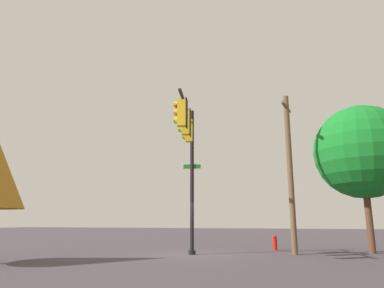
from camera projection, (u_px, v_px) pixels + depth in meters
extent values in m
plane|color=#433B43|center=(192.00, 254.00, 17.06)|extent=(120.00, 120.00, 0.00)
cylinder|color=black|center=(192.00, 180.00, 17.85)|extent=(0.20, 0.20, 7.38)
cylinder|color=black|center=(192.00, 252.00, 17.08)|extent=(0.36, 0.36, 0.20)
cylinder|color=black|center=(187.00, 109.00, 16.09)|extent=(4.90, 0.94, 0.14)
cylinder|color=black|center=(190.00, 127.00, 17.31)|extent=(2.24, 0.45, 1.07)
cube|color=yellow|center=(189.00, 131.00, 16.96)|extent=(0.38, 0.42, 1.10)
cube|color=black|center=(193.00, 131.00, 16.95)|extent=(0.44, 0.12, 1.22)
sphere|color=maroon|center=(185.00, 124.00, 17.05)|extent=(0.22, 0.22, 0.22)
cylinder|color=yellow|center=(184.00, 123.00, 17.06)|extent=(0.25, 0.18, 0.23)
sphere|color=#855607|center=(185.00, 131.00, 16.97)|extent=(0.22, 0.22, 0.22)
cylinder|color=yellow|center=(184.00, 130.00, 16.99)|extent=(0.25, 0.18, 0.23)
sphere|color=#20FF59|center=(185.00, 138.00, 16.90)|extent=(0.22, 0.22, 0.22)
cylinder|color=yellow|center=(184.00, 137.00, 16.91)|extent=(0.25, 0.18, 0.23)
cube|color=gold|center=(186.00, 123.00, 15.59)|extent=(0.38, 0.42, 1.10)
cube|color=black|center=(190.00, 123.00, 15.57)|extent=(0.44, 0.12, 1.22)
sphere|color=maroon|center=(181.00, 116.00, 15.67)|extent=(0.22, 0.22, 0.22)
cylinder|color=gold|center=(180.00, 115.00, 15.69)|extent=(0.25, 0.18, 0.23)
sphere|color=#855607|center=(181.00, 123.00, 15.60)|extent=(0.22, 0.22, 0.22)
cylinder|color=gold|center=(180.00, 122.00, 15.61)|extent=(0.25, 0.18, 0.23)
sphere|color=#20FF59|center=(181.00, 130.00, 15.53)|extent=(0.22, 0.22, 0.22)
cylinder|color=gold|center=(180.00, 129.00, 15.54)|extent=(0.25, 0.18, 0.23)
cube|color=yellow|center=(182.00, 113.00, 14.21)|extent=(0.38, 0.41, 1.10)
cube|color=black|center=(187.00, 113.00, 14.20)|extent=(0.44, 0.12, 1.22)
sphere|color=maroon|center=(177.00, 106.00, 14.30)|extent=(0.22, 0.22, 0.22)
cylinder|color=yellow|center=(176.00, 104.00, 14.32)|extent=(0.25, 0.18, 0.23)
sphere|color=#855607|center=(177.00, 113.00, 14.23)|extent=(0.22, 0.22, 0.22)
cylinder|color=yellow|center=(176.00, 112.00, 14.25)|extent=(0.25, 0.18, 0.23)
sphere|color=#20FF59|center=(177.00, 121.00, 14.16)|extent=(0.22, 0.22, 0.22)
cylinder|color=yellow|center=(176.00, 120.00, 14.17)|extent=(0.25, 0.18, 0.23)
cube|color=white|center=(186.00, 101.00, 15.92)|extent=(0.93, 0.17, 0.26)
cube|color=#087025|center=(186.00, 101.00, 15.92)|extent=(0.89, 0.18, 0.22)
cube|color=white|center=(192.00, 166.00, 18.00)|extent=(0.17, 0.93, 0.26)
cube|color=#1C6C23|center=(192.00, 166.00, 18.00)|extent=(0.18, 0.89, 0.22)
cylinder|color=brown|center=(290.00, 172.00, 17.82)|extent=(0.29, 0.29, 8.16)
cube|color=brown|center=(286.00, 107.00, 18.57)|extent=(1.79, 0.49, 0.12)
cylinder|color=red|center=(275.00, 244.00, 19.53)|extent=(0.24, 0.24, 0.65)
sphere|color=red|center=(275.00, 237.00, 19.61)|extent=(0.22, 0.22, 0.22)
cylinder|color=red|center=(275.00, 244.00, 19.39)|extent=(0.12, 0.10, 0.10)
cylinder|color=brown|center=(369.00, 222.00, 17.95)|extent=(0.34, 0.34, 3.13)
sphere|color=#167825|center=(362.00, 152.00, 18.75)|extent=(5.02, 5.02, 5.02)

